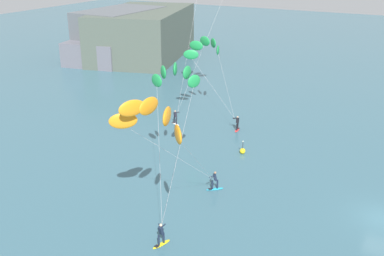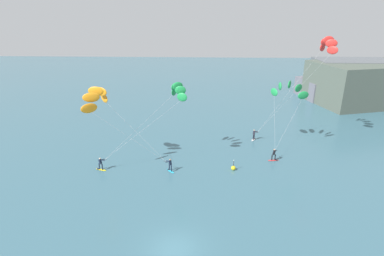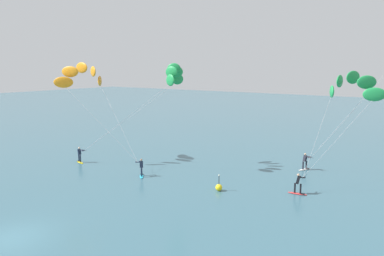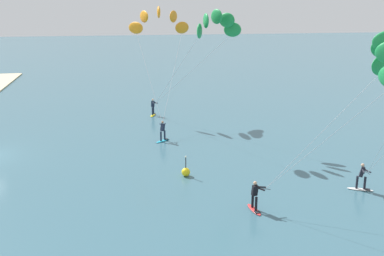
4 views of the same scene
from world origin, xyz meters
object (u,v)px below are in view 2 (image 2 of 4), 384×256
object	(u,v)px
kitesurfer_far_out	(288,92)
kitesurfer_downwind	(324,49)
kitesurfer_nearshore	(174,94)
marker_buoy	(233,168)
kitesurfer_mid_water	(99,100)

from	to	relation	value
kitesurfer_far_out	kitesurfer_downwind	size ratio (longest dim) A/B	0.62
kitesurfer_nearshore	kitesurfer_downwind	bearing A→B (deg)	18.91
kitesurfer_nearshore	kitesurfer_downwind	size ratio (longest dim) A/B	0.74
marker_buoy	kitesurfer_downwind	bearing A→B (deg)	38.73
kitesurfer_mid_water	kitesurfer_far_out	bearing A→B (deg)	18.79
kitesurfer_far_out	marker_buoy	distance (m)	13.75
kitesurfer_mid_water	marker_buoy	size ratio (longest dim) A/B	7.57
kitesurfer_downwind	marker_buoy	size ratio (longest dim) A/B	11.21
kitesurfer_nearshore	kitesurfer_mid_water	distance (m)	9.03
kitesurfer_downwind	marker_buoy	world-z (taller)	kitesurfer_downwind
kitesurfer_mid_water	kitesurfer_far_out	distance (m)	25.30
kitesurfer_nearshore	kitesurfer_downwind	world-z (taller)	kitesurfer_downwind
kitesurfer_far_out	kitesurfer_downwind	distance (m)	7.64
kitesurfer_mid_water	marker_buoy	world-z (taller)	kitesurfer_mid_water
kitesurfer_nearshore	kitesurfer_mid_water	size ratio (longest dim) A/B	1.10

